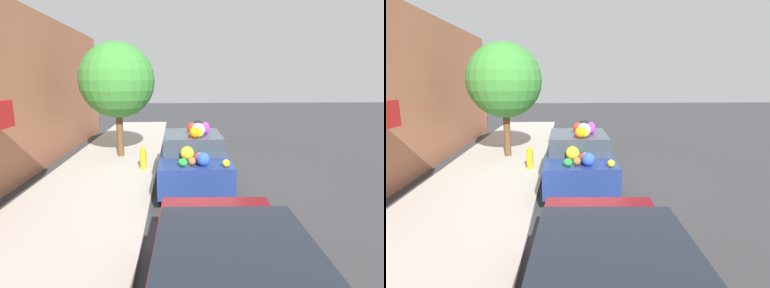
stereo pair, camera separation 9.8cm
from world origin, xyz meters
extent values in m
plane|color=#38383A|center=(0.00, 0.00, 0.00)|extent=(60.00, 60.00, 0.00)
cube|color=#B2ADA3|center=(0.00, 2.70, 0.05)|extent=(24.00, 3.20, 0.10)
cube|color=#B26B4C|center=(0.00, 4.95, 2.50)|extent=(18.00, 0.30, 4.99)
cylinder|color=brown|center=(2.94, 2.53, 1.01)|extent=(0.24, 0.24, 1.82)
sphere|color=#388433|center=(2.94, 2.53, 2.84)|extent=(2.65, 2.65, 2.65)
cylinder|color=gold|center=(1.21, 1.52, 0.38)|extent=(0.20, 0.20, 0.55)
sphere|color=gold|center=(1.21, 1.52, 0.71)|extent=(0.18, 0.18, 0.18)
cube|color=navy|center=(0.00, 0.05, 0.66)|extent=(3.94, 1.69, 0.69)
cube|color=#333D47|center=(-0.16, 0.05, 1.24)|extent=(1.77, 1.49, 0.46)
cylinder|color=black|center=(1.22, 0.82, 0.32)|extent=(0.63, 0.18, 0.63)
cylinder|color=black|center=(1.22, -0.73, 0.32)|extent=(0.63, 0.18, 0.63)
cylinder|color=black|center=(-1.22, 0.82, 0.32)|extent=(0.63, 0.18, 0.63)
cylinder|color=black|center=(-1.22, -0.72, 0.32)|extent=(0.63, 0.18, 0.63)
sphere|color=#EDA511|center=(1.28, 0.62, 1.08)|extent=(0.18, 0.18, 0.14)
ellipsoid|color=green|center=(1.40, 0.46, 1.11)|extent=(0.40, 0.38, 0.20)
sphere|color=yellow|center=(-1.76, -0.60, 1.09)|extent=(0.21, 0.21, 0.16)
sphere|color=red|center=(-0.13, 0.04, 1.61)|extent=(0.33, 0.33, 0.28)
ellipsoid|color=green|center=(-1.35, -0.06, 1.12)|extent=(0.34, 0.33, 0.23)
ellipsoid|color=green|center=(1.28, 0.35, 1.13)|extent=(0.41, 0.38, 0.24)
sphere|color=blue|center=(-1.64, -0.11, 1.15)|extent=(0.39, 0.39, 0.29)
ellipsoid|color=green|center=(-1.66, 0.34, 1.09)|extent=(0.28, 0.28, 0.17)
sphere|color=green|center=(1.64, 0.24, 1.17)|extent=(0.42, 0.42, 0.32)
sphere|color=olive|center=(-1.60, 0.14, 1.10)|extent=(0.25, 0.25, 0.18)
ellipsoid|color=purple|center=(-0.26, -0.28, 1.62)|extent=(0.28, 0.29, 0.31)
sphere|color=orange|center=(-0.78, 0.02, 1.60)|extent=(0.38, 0.38, 0.27)
ellipsoid|color=yellow|center=(-0.74, -0.06, 1.59)|extent=(0.22, 0.28, 0.25)
sphere|color=red|center=(-1.46, -0.03, 1.13)|extent=(0.30, 0.30, 0.24)
sphere|color=white|center=(-0.63, -0.07, 1.64)|extent=(0.36, 0.36, 0.34)
ellipsoid|color=#E9A310|center=(1.21, 0.42, 1.09)|extent=(0.19, 0.20, 0.16)
sphere|color=yellow|center=(-1.14, 0.22, 1.17)|extent=(0.45, 0.45, 0.32)
ellipsoid|color=purple|center=(1.54, 0.18, 1.11)|extent=(0.39, 0.40, 0.21)
sphere|color=black|center=(0.08, -0.12, 1.63)|extent=(0.46, 0.46, 0.33)
sphere|color=#97582A|center=(1.39, 0.01, 1.16)|extent=(0.44, 0.44, 0.31)
sphere|color=orange|center=(0.94, -0.08, 1.13)|extent=(0.31, 0.31, 0.25)
ellipsoid|color=green|center=(1.54, 0.28, 1.08)|extent=(0.19, 0.19, 0.14)
cube|color=#1E232D|center=(-5.57, -0.06, 1.14)|extent=(1.99, 1.61, 0.43)
cylinder|color=black|center=(-4.04, 0.68, 0.30)|extent=(0.61, 0.20, 0.60)
cylinder|color=black|center=(-4.10, -0.92, 0.30)|extent=(0.61, 0.20, 0.60)
camera|label=1|loc=(-7.97, 0.48, 2.86)|focal=28.00mm
camera|label=2|loc=(-7.97, 0.38, 2.86)|focal=28.00mm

